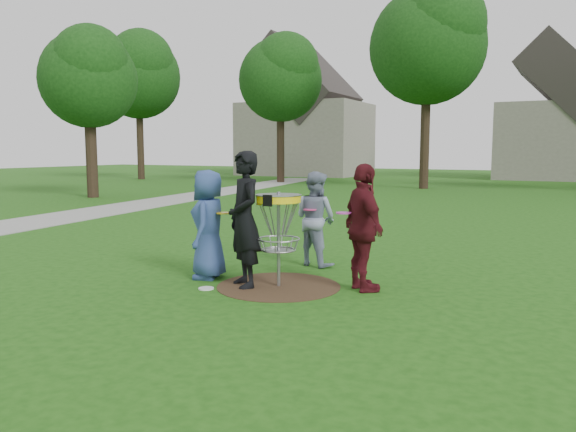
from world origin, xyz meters
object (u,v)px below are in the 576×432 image
at_px(player_grey, 315,219).
at_px(player_blue, 209,224).
at_px(player_black, 244,219).
at_px(disc_golf_basket, 279,217).
at_px(player_maroon, 364,228).

bearing_deg(player_grey, player_blue, 74.75).
bearing_deg(player_black, player_grey, 120.80).
height_order(player_grey, disc_golf_basket, player_grey).
bearing_deg(player_black, player_blue, -155.43).
height_order(player_blue, disc_golf_basket, player_blue).
distance_m(player_blue, disc_golf_basket, 1.23).
height_order(player_blue, player_grey, player_blue).
relative_size(player_blue, player_maroon, 0.94).
relative_size(player_grey, player_maroon, 0.90).
relative_size(player_grey, disc_golf_basket, 1.17).
bearing_deg(player_blue, disc_golf_basket, 71.30).
distance_m(player_blue, player_grey, 1.95).
bearing_deg(player_grey, disc_golf_basket, 113.12).
xyz_separation_m(player_blue, disc_golf_basket, (1.21, 0.00, 0.18)).
distance_m(player_maroon, disc_golf_basket, 1.22).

